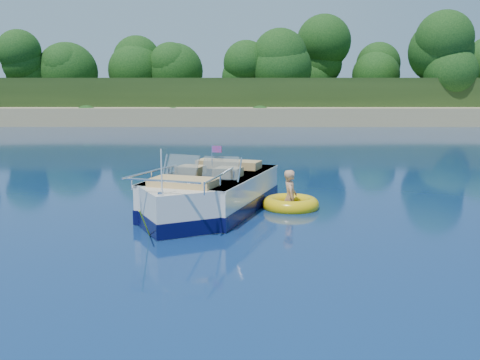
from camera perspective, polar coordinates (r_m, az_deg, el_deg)
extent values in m
plane|color=#0A1B4B|center=(10.06, 6.81, -8.08)|extent=(160.00, 160.00, 0.00)
cube|color=tan|center=(47.59, 1.56, 6.61)|extent=(170.00, 8.00, 2.00)
cube|color=black|center=(74.55, 1.06, 8.11)|extent=(170.00, 56.00, 6.00)
cylinder|color=black|center=(52.77, -18.71, 9.24)|extent=(0.44, 0.44, 3.20)
sphere|color=black|center=(52.86, -18.89, 12.53)|extent=(5.28, 5.28, 5.28)
cylinder|color=black|center=(51.53, 1.47, 9.96)|extent=(0.44, 0.44, 3.60)
sphere|color=black|center=(51.65, 1.48, 13.76)|extent=(5.94, 5.94, 5.94)
cylinder|color=black|center=(53.84, 23.58, 8.63)|extent=(0.44, 0.44, 2.60)
sphere|color=black|center=(53.89, 23.76, 11.25)|extent=(4.29, 4.29, 4.29)
cube|color=silver|center=(13.71, -2.83, -1.76)|extent=(3.46, 4.69, 1.17)
cube|color=silver|center=(11.93, -6.38, -3.55)|extent=(2.10, 2.10, 1.17)
cube|color=#070833|center=(13.74, -2.82, -2.42)|extent=(3.50, 4.74, 0.33)
cube|color=#070833|center=(11.97, -6.37, -4.30)|extent=(2.14, 2.14, 0.33)
cube|color=tan|center=(13.95, -2.33, -0.19)|extent=(2.63, 3.35, 0.11)
cube|color=silver|center=(13.61, -2.85, 0.50)|extent=(3.50, 4.70, 0.07)
cube|color=black|center=(15.82, 0.26, -0.02)|extent=(0.70, 0.56, 1.00)
cube|color=#8C9EA5|center=(13.05, -6.17, 1.49)|extent=(0.90, 0.65, 0.54)
cube|color=#8C9EA5|center=(12.67, -2.07, 1.29)|extent=(0.91, 0.45, 0.54)
cube|color=tan|center=(13.55, -5.25, 0.57)|extent=(0.77, 0.77, 0.44)
cube|color=tan|center=(13.17, -1.28, 0.35)|extent=(0.77, 0.77, 0.44)
cube|color=tan|center=(14.63, -1.23, 1.29)|extent=(1.84, 1.14, 0.42)
cube|color=tan|center=(12.00, -6.00, -0.73)|extent=(1.66, 1.26, 0.38)
cylinder|color=silver|center=(10.99, -8.37, 0.87)|extent=(0.04, 0.04, 0.94)
cube|color=#FE1C30|center=(12.64, -2.51, 3.30)|extent=(0.24, 0.09, 0.16)
cube|color=silver|center=(11.02, -8.44, -1.43)|extent=(0.13, 0.10, 0.06)
cylinder|color=yellow|center=(10.88, -10.09, -4.66)|extent=(0.05, 1.20, 0.85)
torus|color=#E4BA0D|center=(13.94, 5.41, -2.61)|extent=(1.65, 1.65, 0.39)
torus|color=#B50915|center=(13.94, 5.42, -2.53)|extent=(1.35, 1.35, 0.13)
imported|color=tan|center=(14.03, 5.33, -2.94)|extent=(0.40, 0.83, 1.61)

